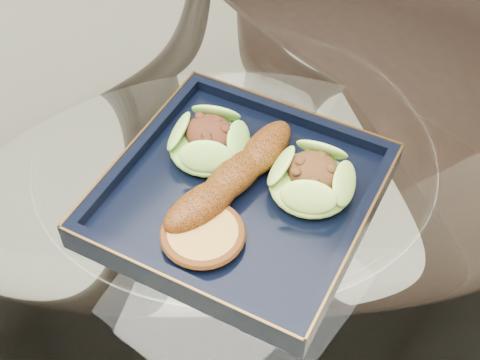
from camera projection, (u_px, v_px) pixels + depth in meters
The scene contains 7 objects.
dining_table at pixel (236, 262), 0.87m from camera, with size 1.13×1.13×0.77m.
dining_chair at pixel (436, 56), 1.17m from camera, with size 0.58×0.58×1.05m.
navy_plate at pixel (240, 198), 0.72m from camera, with size 0.27×0.27×0.02m, color black.
lettuce_wrap_left at pixel (209, 143), 0.74m from camera, with size 0.09×0.09×0.03m, color #58A42F.
lettuce_wrap_right at pixel (311, 181), 0.70m from camera, with size 0.09×0.09×0.03m, color #70A52F.
roasted_plantain at pixel (234, 176), 0.70m from camera, with size 0.19×0.04×0.04m, color #6B330B.
crumb_patty at pixel (203, 235), 0.67m from camera, with size 0.08×0.08×0.01m, color #AC7C39.
Camera 1 is at (0.30, -0.39, 1.33)m, focal length 50.00 mm.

